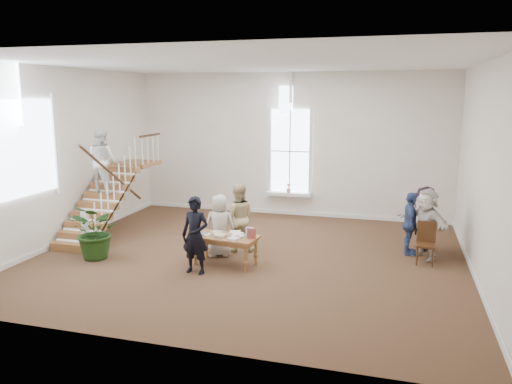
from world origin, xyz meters
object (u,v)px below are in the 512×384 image
(woman_cluster_b, at_px, (425,219))
(floor_plant, at_px, (97,231))
(person_yellow, at_px, (238,217))
(side_chair, at_px, (426,240))
(library_table, at_px, (225,239))
(elderly_woman, at_px, (220,225))
(police_officer, at_px, (195,235))
(woman_cluster_a, at_px, (410,224))
(woman_cluster_c, at_px, (426,224))

(woman_cluster_b, xyz_separation_m, floor_plant, (-7.40, -2.80, -0.14))
(person_yellow, xyz_separation_m, side_chair, (4.41, 0.30, -0.31))
(library_table, distance_m, elderly_woman, 0.71)
(floor_plant, bearing_deg, library_table, 7.38)
(police_officer, relative_size, woman_cluster_b, 1.05)
(library_table, bearing_deg, woman_cluster_a, 33.16)
(floor_plant, bearing_deg, police_officer, -5.57)
(side_chair, bearing_deg, woman_cluster_b, 94.54)
(elderly_woman, relative_size, woman_cluster_c, 0.89)
(elderly_woman, bearing_deg, person_yellow, -131.30)
(library_table, bearing_deg, side_chair, 24.95)
(side_chair, bearing_deg, library_table, -157.95)
(woman_cluster_b, bearing_deg, floor_plant, -49.96)
(elderly_woman, distance_m, woman_cluster_c, 4.84)
(elderly_woman, xyz_separation_m, woman_cluster_a, (4.36, 1.36, 0.01))
(woman_cluster_a, relative_size, floor_plant, 1.16)
(person_yellow, height_order, woman_cluster_a, person_yellow)
(woman_cluster_b, height_order, floor_plant, woman_cluster_b)
(police_officer, xyz_separation_m, elderly_woman, (0.10, 1.25, -0.09))
(side_chair, bearing_deg, floor_plant, -162.15)
(woman_cluster_b, bearing_deg, woman_cluster_a, -18.46)
(person_yellow, height_order, woman_cluster_b, person_yellow)
(library_table, xyz_separation_m, woman_cluster_c, (4.35, 1.76, 0.23))
(police_officer, height_order, floor_plant, police_officer)
(woman_cluster_a, distance_m, woman_cluster_c, 0.41)
(library_table, xyz_separation_m, person_yellow, (-0.05, 1.10, 0.24))
(elderly_woman, height_order, floor_plant, elderly_woman)
(floor_plant, bearing_deg, woman_cluster_b, 20.76)
(police_officer, bearing_deg, woman_cluster_c, 31.78)
(person_yellow, relative_size, floor_plant, 1.28)
(police_officer, relative_size, woman_cluster_a, 1.10)
(elderly_woman, bearing_deg, side_chair, 179.33)
(elderly_woman, height_order, person_yellow, person_yellow)
(person_yellow, bearing_deg, side_chair, 167.24)
(person_yellow, height_order, floor_plant, person_yellow)
(woman_cluster_a, xyz_separation_m, side_chair, (0.35, -0.56, -0.23))
(library_table, bearing_deg, woman_cluster_c, 29.10)
(woman_cluster_a, bearing_deg, person_yellow, 98.52)
(elderly_woman, distance_m, floor_plant, 2.88)
(woman_cluster_a, bearing_deg, police_officer, 116.92)
(library_table, distance_m, person_yellow, 1.13)
(floor_plant, bearing_deg, person_yellow, 26.54)
(woman_cluster_c, bearing_deg, elderly_woman, -118.67)
(police_officer, relative_size, person_yellow, 1.00)
(person_yellow, xyz_separation_m, woman_cluster_c, (4.40, 0.66, -0.01))
(floor_plant, bearing_deg, woman_cluster_a, 18.46)
(library_table, distance_m, police_officer, 0.82)
(woman_cluster_c, relative_size, side_chair, 1.74)
(woman_cluster_b, height_order, side_chair, woman_cluster_b)
(woman_cluster_a, bearing_deg, side_chair, -150.90)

